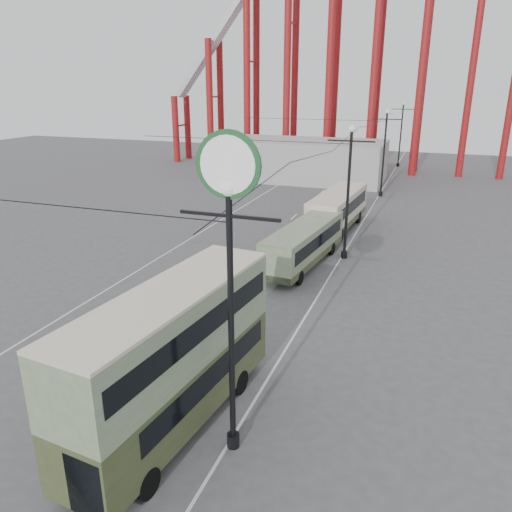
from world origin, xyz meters
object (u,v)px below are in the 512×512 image
at_px(single_decker_green, 304,243).
at_px(single_decker_cream, 338,209).
at_px(pedestrian, 197,299).
at_px(lamp_post_near, 229,230).
at_px(double_decker_bus, 173,353).

height_order(single_decker_green, single_decker_cream, single_decker_cream).
height_order(single_decker_cream, pedestrian, single_decker_cream).
distance_m(single_decker_green, single_decker_cream, 9.63).
height_order(lamp_post_near, single_decker_green, lamp_post_near).
relative_size(double_decker_bus, pedestrian, 5.60).
bearing_deg(double_decker_bus, single_decker_green, 96.08).
distance_m(double_decker_bus, single_decker_cream, 27.81).
distance_m(double_decker_bus, pedestrian, 9.51).
xyz_separation_m(lamp_post_near, single_decker_cream, (-1.95, 28.13, -6.04)).
xyz_separation_m(double_decker_bus, pedestrian, (-3.41, 8.63, -2.10)).
xyz_separation_m(lamp_post_near, single_decker_green, (-2.38, 18.52, -6.25)).
height_order(lamp_post_near, double_decker_bus, lamp_post_near).
xyz_separation_m(double_decker_bus, single_decker_green, (0.01, 18.16, -1.41)).
xyz_separation_m(lamp_post_near, pedestrian, (-5.80, 8.99, -6.95)).
xyz_separation_m(double_decker_bus, single_decker_cream, (0.44, 27.78, -1.20)).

